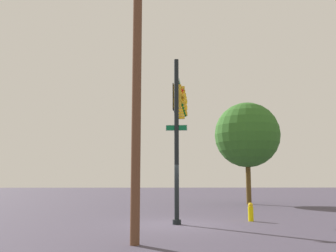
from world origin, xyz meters
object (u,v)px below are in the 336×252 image
at_px(signal_pole_assembly, 179,111).
at_px(tree_near, 247,135).
at_px(utility_pole, 137,95).
at_px(fire_hydrant, 251,212).

height_order(signal_pole_assembly, tree_near, tree_near).
relative_size(signal_pole_assembly, tree_near, 0.94).
bearing_deg(tree_near, signal_pole_assembly, 150.93).
bearing_deg(utility_pole, tree_near, -23.77).
relative_size(utility_pole, tree_near, 1.13).
xyz_separation_m(signal_pole_assembly, fire_hydrant, (-0.60, -3.19, -4.78)).
distance_m(fire_hydrant, tree_near, 12.16).
xyz_separation_m(signal_pole_assembly, tree_near, (10.28, -5.71, 0.01)).
xyz_separation_m(signal_pole_assembly, utility_pole, (-6.48, 1.67, -0.72)).
distance_m(signal_pole_assembly, tree_near, 11.76).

